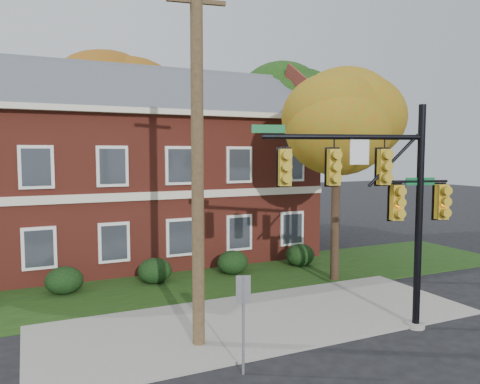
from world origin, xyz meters
name	(u,v)px	position (x,y,z in m)	size (l,w,h in m)	color
ground	(278,332)	(0.00, 0.00, 0.00)	(120.00, 120.00, 0.00)	black
sidewalk	(262,320)	(0.00, 1.00, 0.04)	(14.00, 5.00, 0.08)	gray
grass_strip	(207,281)	(0.00, 6.00, 0.02)	(30.00, 6.00, 0.04)	#193811
apartment_building	(127,160)	(-2.00, 11.95, 4.99)	(18.80, 8.80, 9.74)	maroon
hedge_left	(64,280)	(-5.50, 6.70, 0.53)	(1.40, 1.26, 1.05)	black
hedge_center	(155,271)	(-2.00, 6.70, 0.53)	(1.40, 1.26, 1.05)	black
hedge_right	(233,262)	(1.50, 6.70, 0.53)	(1.40, 1.26, 1.05)	black
hedge_far_right	(300,255)	(5.00, 6.70, 0.53)	(1.40, 1.26, 1.05)	black
tree_near_right	(343,121)	(5.22, 3.87, 6.67)	(4.50, 4.25, 8.58)	black
tree_right_rear	(308,108)	(9.31, 12.81, 8.12)	(6.30, 5.95, 10.62)	black
tree_far_rear	(122,100)	(-0.66, 19.79, 8.84)	(6.84, 6.46, 11.52)	black
traffic_signal	(382,192)	(2.83, -1.17, 4.20)	(5.88, 1.81, 6.78)	gray
utility_pole	(197,162)	(-2.50, 0.00, 5.11)	(1.57, 0.39, 10.08)	#43301F
sign_post	(243,308)	(-2.09, -2.00, 1.65)	(0.35, 0.16, 2.43)	slate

